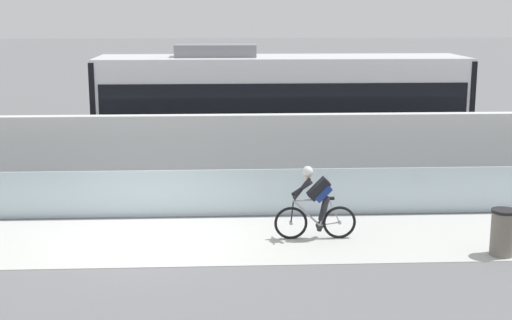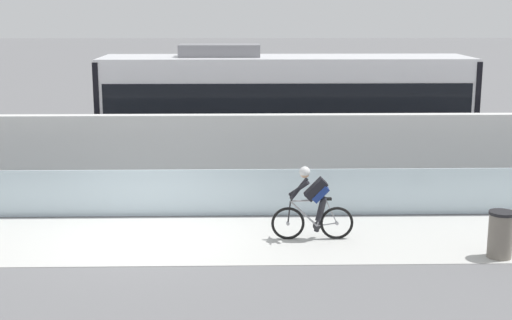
# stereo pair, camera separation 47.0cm
# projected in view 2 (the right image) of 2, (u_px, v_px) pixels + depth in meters

# --- Properties ---
(ground_plane) EXTENTS (200.00, 200.00, 0.00)m
(ground_plane) POSITION_uv_depth(u_px,v_px,m) (142.00, 240.00, 15.37)
(ground_plane) COLOR slate
(bike_path_deck) EXTENTS (32.00, 3.20, 0.01)m
(bike_path_deck) POSITION_uv_depth(u_px,v_px,m) (142.00, 240.00, 15.37)
(bike_path_deck) COLOR beige
(bike_path_deck) RESTS_ON ground
(glass_parapet) EXTENTS (32.00, 0.05, 1.13)m
(glass_parapet) POSITION_uv_depth(u_px,v_px,m) (151.00, 193.00, 17.06)
(glass_parapet) COLOR silver
(glass_parapet) RESTS_ON ground
(concrete_barrier_wall) EXTENTS (32.00, 0.36, 2.17)m
(concrete_barrier_wall) POSITION_uv_depth(u_px,v_px,m) (159.00, 156.00, 18.71)
(concrete_barrier_wall) COLOR silver
(concrete_barrier_wall) RESTS_ON ground
(tram_rail_near) EXTENTS (32.00, 0.08, 0.01)m
(tram_rail_near) POSITION_uv_depth(u_px,v_px,m) (169.00, 175.00, 21.36)
(tram_rail_near) COLOR #595654
(tram_rail_near) RESTS_ON ground
(tram_rail_far) EXTENTS (32.00, 0.08, 0.01)m
(tram_rail_far) POSITION_uv_depth(u_px,v_px,m) (173.00, 164.00, 22.77)
(tram_rail_far) COLOR #595654
(tram_rail_far) RESTS_ON ground
(tram) EXTENTS (11.06, 2.54, 3.81)m
(tram) POSITION_uv_depth(u_px,v_px,m) (285.00, 108.00, 21.75)
(tram) COLOR silver
(tram) RESTS_ON ground
(cyclist_on_bike) EXTENTS (1.77, 0.58, 1.61)m
(cyclist_on_bike) POSITION_uv_depth(u_px,v_px,m) (313.00, 204.00, 15.29)
(cyclist_on_bike) COLOR black
(cyclist_on_bike) RESTS_ON ground
(trash_bin) EXTENTS (0.51, 0.51, 0.96)m
(trash_bin) POSITION_uv_depth(u_px,v_px,m) (500.00, 235.00, 14.21)
(trash_bin) COLOR slate
(trash_bin) RESTS_ON ground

